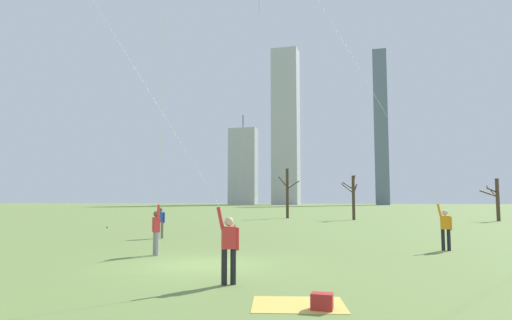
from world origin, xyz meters
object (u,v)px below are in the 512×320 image
at_px(bare_tree_center, 353,195).
at_px(bare_tree_leftmost, 497,198).
at_px(kite_flyer_midfield_right_teal, 158,188).
at_px(distant_kite_low_near_trees_blue, 258,8).
at_px(kite_flyer_midfield_center_purple, 158,125).
at_px(bare_tree_rightmost, 287,192).
at_px(bystander_far_off_by_trees, 160,221).
at_px(picnic_spot, 312,303).
at_px(kite_flyer_far_back_yellow, 394,137).

bearing_deg(bare_tree_center, bare_tree_leftmost, 4.76).
height_order(kite_flyer_midfield_right_teal, distant_kite_low_near_trees_blue, distant_kite_low_near_trees_blue).
relative_size(kite_flyer_midfield_center_purple, bare_tree_leftmost, 2.98).
height_order(distant_kite_low_near_trees_blue, bare_tree_leftmost, distant_kite_low_near_trees_blue).
bearing_deg(bare_tree_rightmost, bystander_far_off_by_trees, -93.47).
height_order(bare_tree_center, bare_tree_rightmost, bare_tree_rightmost).
height_order(kite_flyer_midfield_center_purple, bare_tree_leftmost, kite_flyer_midfield_center_purple).
relative_size(distant_kite_low_near_trees_blue, picnic_spot, 9.77).
height_order(bare_tree_leftmost, bare_tree_center, bare_tree_center).
relative_size(kite_flyer_midfield_right_teal, bare_tree_rightmost, 1.94).
relative_size(kite_flyer_midfield_right_teal, bare_tree_leftmost, 2.62).
distance_m(kite_flyer_midfield_center_purple, bystander_far_off_by_trees, 14.05).
relative_size(kite_flyer_midfield_center_purple, bare_tree_rightmost, 2.22).
relative_size(kite_flyer_midfield_center_purple, picnic_spot, 5.82).
bearing_deg(bare_tree_rightmost, kite_flyer_midfield_center_purple, -82.97).
distance_m(bystander_far_off_by_trees, bare_tree_center, 25.73).
distance_m(kite_flyer_far_back_yellow, bare_tree_rightmost, 29.64).
bearing_deg(kite_flyer_midfield_right_teal, picnic_spot, -40.28).
bearing_deg(picnic_spot, kite_flyer_midfield_right_teal, 139.72).
height_order(kite_flyer_midfield_center_purple, picnic_spot, kite_flyer_midfield_center_purple).
bearing_deg(distant_kite_low_near_trees_blue, bare_tree_center, 57.85).
distance_m(kite_flyer_far_back_yellow, bare_tree_center, 26.05).
bearing_deg(kite_flyer_midfield_right_teal, bystander_far_off_by_trees, 116.97).
relative_size(kite_flyer_far_back_yellow, bare_tree_center, 4.82).
xyz_separation_m(kite_flyer_midfield_right_teal, bystander_far_off_by_trees, (-3.88, 7.62, -1.55)).
bearing_deg(bystander_far_off_by_trees, bare_tree_rightmost, 86.53).
bearing_deg(bystander_far_off_by_trees, kite_flyer_midfield_center_purple, -62.70).
relative_size(picnic_spot, bare_tree_leftmost, 0.51).
height_order(bystander_far_off_by_trees, bare_tree_leftmost, bare_tree_leftmost).
xyz_separation_m(kite_flyer_far_back_yellow, kite_flyer_midfield_center_purple, (-5.55, -10.61, -0.97)).
bearing_deg(picnic_spot, distant_kite_low_near_trees_blue, 107.33).
relative_size(bare_tree_leftmost, bare_tree_rightmost, 0.74).
bearing_deg(picnic_spot, bare_tree_leftmost, 72.27).
bearing_deg(bare_tree_leftmost, kite_flyer_far_back_yellow, -110.69).
bearing_deg(kite_flyer_midfield_right_teal, distant_kite_low_near_trees_blue, 95.69).
height_order(kite_flyer_midfield_right_teal, bystander_far_off_by_trees, kite_flyer_midfield_right_teal).
bearing_deg(kite_flyer_midfield_center_purple, kite_flyer_far_back_yellow, 62.38).
bearing_deg(bystander_far_off_by_trees, distant_kite_low_near_trees_blue, 82.14).
distance_m(kite_flyer_midfield_center_purple, kite_flyer_midfield_right_teal, 5.36).
bearing_deg(bystander_far_off_by_trees, kite_flyer_midfield_right_teal, -63.03).
height_order(bare_tree_leftmost, bare_tree_rightmost, bare_tree_rightmost).
bearing_deg(kite_flyer_midfield_right_teal, kite_flyer_midfield_center_purple, -62.17).
xyz_separation_m(distant_kite_low_near_trees_blue, picnic_spot, (8.06, -25.84, -18.01)).
relative_size(distant_kite_low_near_trees_blue, bare_tree_leftmost, 5.00).
xyz_separation_m(kite_flyer_midfield_right_teal, distant_kite_low_near_trees_blue, (-2.07, 20.76, 15.65)).
relative_size(kite_flyer_far_back_yellow, kite_flyer_midfield_center_purple, 1.78).
bearing_deg(kite_flyer_midfield_right_teal, kite_flyer_far_back_yellow, 36.96).
bearing_deg(bare_tree_leftmost, kite_flyer_midfield_right_teal, -118.88).
height_order(bystander_far_off_by_trees, bare_tree_rightmost, bare_tree_rightmost).
bearing_deg(bare_tree_rightmost, kite_flyer_midfield_right_teal, -86.11).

